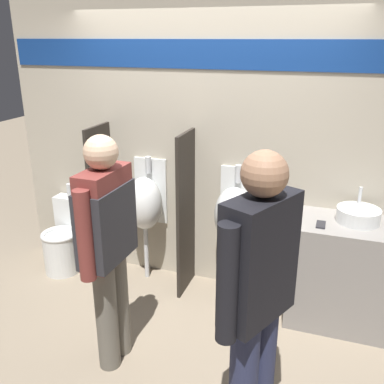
{
  "coord_description": "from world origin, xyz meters",
  "views": [
    {
      "loc": [
        1.1,
        -3.01,
        2.27
      ],
      "look_at": [
        0.0,
        0.17,
        1.05
      ],
      "focal_mm": 40.0,
      "sensor_mm": 36.0,
      "label": 1
    }
  ],
  "objects_px": {
    "cell_phone": "(321,225)",
    "urinal_near_counter": "(145,203)",
    "sink_basin": "(358,215)",
    "person_in_vest": "(107,239)",
    "urinal_far": "(234,215)",
    "toilet": "(64,241)",
    "person_with_lanyard": "(257,296)"
  },
  "relations": [
    {
      "from": "sink_basin",
      "to": "toilet",
      "type": "xyz_separation_m",
      "value": [
        -2.75,
        -0.07,
        -0.64
      ]
    },
    {
      "from": "urinal_far",
      "to": "toilet",
      "type": "height_order",
      "value": "urinal_far"
    },
    {
      "from": "cell_phone",
      "to": "urinal_near_counter",
      "type": "relative_size",
      "value": 0.12
    },
    {
      "from": "person_in_vest",
      "to": "cell_phone",
      "type": "bearing_deg",
      "value": -54.15
    },
    {
      "from": "cell_phone",
      "to": "urinal_far",
      "type": "bearing_deg",
      "value": 163.06
    },
    {
      "from": "urinal_near_counter",
      "to": "person_with_lanyard",
      "type": "xyz_separation_m",
      "value": [
        1.35,
        -1.48,
        0.19
      ]
    },
    {
      "from": "person_with_lanyard",
      "to": "toilet",
      "type": "bearing_deg",
      "value": 83.4
    },
    {
      "from": "person_with_lanyard",
      "to": "urinal_near_counter",
      "type": "bearing_deg",
      "value": 67.1
    },
    {
      "from": "urinal_near_counter",
      "to": "person_with_lanyard",
      "type": "height_order",
      "value": "person_with_lanyard"
    },
    {
      "from": "urinal_far",
      "to": "person_in_vest",
      "type": "xyz_separation_m",
      "value": [
        -0.6,
        -1.15,
        0.2
      ]
    },
    {
      "from": "urinal_near_counter",
      "to": "person_with_lanyard",
      "type": "relative_size",
      "value": 0.69
    },
    {
      "from": "sink_basin",
      "to": "person_with_lanyard",
      "type": "xyz_separation_m",
      "value": [
        -0.53,
        -1.41,
        0.03
      ]
    },
    {
      "from": "urinal_near_counter",
      "to": "toilet",
      "type": "xyz_separation_m",
      "value": [
        -0.87,
        -0.13,
        -0.48
      ]
    },
    {
      "from": "urinal_far",
      "to": "toilet",
      "type": "bearing_deg",
      "value": -175.68
    },
    {
      "from": "cell_phone",
      "to": "toilet",
      "type": "xyz_separation_m",
      "value": [
        -2.48,
        0.1,
        -0.59
      ]
    },
    {
      "from": "sink_basin",
      "to": "person_in_vest",
      "type": "relative_size",
      "value": 0.2
    },
    {
      "from": "cell_phone",
      "to": "person_in_vest",
      "type": "bearing_deg",
      "value": -145.77
    },
    {
      "from": "toilet",
      "to": "person_with_lanyard",
      "type": "xyz_separation_m",
      "value": [
        2.22,
        -1.34,
        0.67
      ]
    },
    {
      "from": "urinal_far",
      "to": "person_in_vest",
      "type": "relative_size",
      "value": 0.71
    },
    {
      "from": "sink_basin",
      "to": "cell_phone",
      "type": "height_order",
      "value": "sink_basin"
    },
    {
      "from": "urinal_near_counter",
      "to": "sink_basin",
      "type": "bearing_deg",
      "value": -1.9
    },
    {
      "from": "urinal_near_counter",
      "to": "urinal_far",
      "type": "height_order",
      "value": "same"
    },
    {
      "from": "urinal_far",
      "to": "person_with_lanyard",
      "type": "distance_m",
      "value": 1.56
    },
    {
      "from": "cell_phone",
      "to": "toilet",
      "type": "relative_size",
      "value": 0.16
    },
    {
      "from": "sink_basin",
      "to": "toilet",
      "type": "relative_size",
      "value": 0.39
    },
    {
      "from": "urinal_far",
      "to": "person_with_lanyard",
      "type": "relative_size",
      "value": 0.69
    },
    {
      "from": "sink_basin",
      "to": "cell_phone",
      "type": "distance_m",
      "value": 0.32
    },
    {
      "from": "cell_phone",
      "to": "person_in_vest",
      "type": "xyz_separation_m",
      "value": [
        -1.35,
        -0.92,
        0.09
      ]
    },
    {
      "from": "cell_phone",
      "to": "urinal_near_counter",
      "type": "bearing_deg",
      "value": 171.98
    },
    {
      "from": "cell_phone",
      "to": "person_with_lanyard",
      "type": "distance_m",
      "value": 1.28
    },
    {
      "from": "cell_phone",
      "to": "person_with_lanyard",
      "type": "relative_size",
      "value": 0.08
    },
    {
      "from": "sink_basin",
      "to": "person_in_vest",
      "type": "distance_m",
      "value": 1.95
    }
  ]
}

